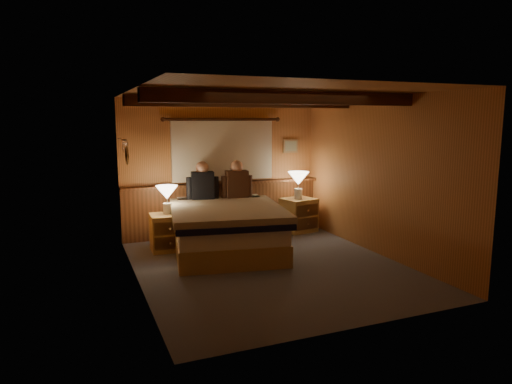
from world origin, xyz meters
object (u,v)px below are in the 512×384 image
bed (226,228)px  person_left (203,184)px  nightstand_right (299,215)px  lamp_right (298,180)px  nightstand_left (168,232)px  duffel_bag (191,237)px  lamp_left (167,194)px  person_right (237,182)px

bed → person_left: 0.97m
nightstand_right → lamp_right: 0.66m
nightstand_left → lamp_right: (2.46, 0.30, 0.67)m
nightstand_left → duffel_bag: (0.36, -0.03, -0.11)m
nightstand_right → lamp_left: lamp_left is taller
duffel_bag → nightstand_left: bearing=162.6°
lamp_right → person_right: bearing=-177.8°
nightstand_right → lamp_left: 2.57m
bed → nightstand_left: (-0.83, 0.43, -0.09)m
lamp_left → lamp_right: size_ratio=0.90×
person_right → lamp_left: bearing=-165.1°
person_left → nightstand_left: bearing=-145.2°
nightstand_left → person_right: 1.46m
lamp_left → lamp_right: bearing=5.9°
lamp_left → duffel_bag: bearing=-11.2°
nightstand_left → nightstand_right: bearing=9.8°
person_left → person_right: same height
bed → nightstand_right: (1.66, 0.76, -0.07)m
person_right → duffel_bag: bearing=-157.5°
nightstand_left → person_left: 1.02m
bed → duffel_bag: bearing=149.5°
duffel_bag → lamp_left: bearing=155.4°
person_left → duffel_bag: person_left is taller
nightstand_right → person_right: (-1.24, -0.08, 0.68)m
nightstand_right → lamp_left: size_ratio=1.44×
bed → duffel_bag: bed is taller
person_left → person_right: 0.59m
bed → lamp_left: size_ratio=5.31×
nightstand_left → person_left: size_ratio=0.87×
nightstand_right → person_right: person_right is taller
nightstand_right → person_left: person_left is taller
lamp_right → duffel_bag: 2.27m
bed → duffel_bag: (-0.47, 0.40, -0.21)m
lamp_right → duffel_bag: lamp_right is taller
nightstand_right → duffel_bag: size_ratio=1.05×
lamp_left → person_left: person_left is taller
lamp_right → person_left: bearing=179.4°
nightstand_right → duffel_bag: (-2.14, -0.36, -0.13)m
lamp_left → nightstand_left: bearing=-106.7°
person_left → person_right: bearing=2.8°
person_right → duffel_bag: 1.24m
person_right → lamp_right: bearing=7.6°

